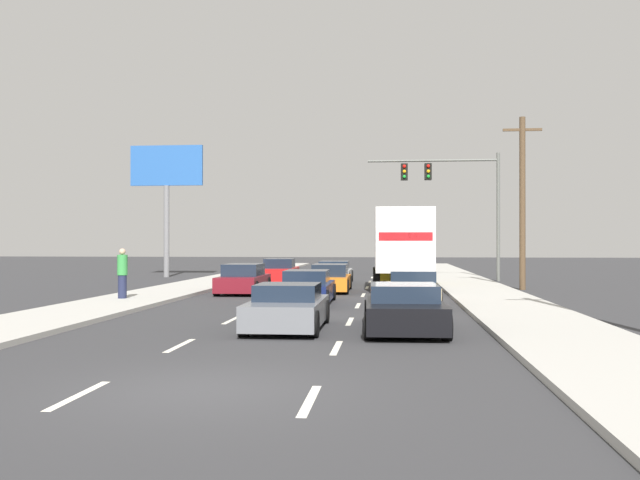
{
  "coord_description": "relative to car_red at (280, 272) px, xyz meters",
  "views": [
    {
      "loc": [
        2.83,
        -10.52,
        2.24
      ],
      "look_at": [
        0.25,
        15.47,
        2.32
      ],
      "focal_mm": 39.69,
      "sensor_mm": 36.0,
      "label": 1
    }
  ],
  "objects": [
    {
      "name": "car_navy",
      "position": [
        3.03,
        -12.95,
        -0.05
      ],
      "size": [
        1.87,
        4.57,
        1.23
      ],
      "color": "#141E4C",
      "rests_on": "ground_plane"
    },
    {
      "name": "box_truck",
      "position": [
        6.55,
        -5.07,
        1.5
      ],
      "size": [
        2.83,
        8.13,
        3.72
      ],
      "color": "white",
      "rests_on": "ground_plane"
    },
    {
      "name": "car_gray",
      "position": [
        3.39,
        -20.35,
        -0.07
      ],
      "size": [
        1.91,
        4.11,
        1.17
      ],
      "color": "slate",
      "rests_on": "ground_plane"
    },
    {
      "name": "car_black",
      "position": [
        6.35,
        -20.38,
        -0.05
      ],
      "size": [
        2.12,
        4.64,
        1.18
      ],
      "color": "black",
      "rests_on": "ground_plane"
    },
    {
      "name": "car_silver",
      "position": [
        2.98,
        0.2,
        -0.06
      ],
      "size": [
        1.9,
        4.42,
        1.21
      ],
      "color": "#B7BABF",
      "rests_on": "ground_plane"
    },
    {
      "name": "car_orange",
      "position": [
        3.32,
        -6.48,
        -0.03
      ],
      "size": [
        1.88,
        4.42,
        1.25
      ],
      "color": "orange",
      "rests_on": "ground_plane"
    },
    {
      "name": "utility_pole_mid",
      "position": [
        12.21,
        -4.35,
        3.6
      ],
      "size": [
        1.8,
        0.28,
        8.13
      ],
      "color": "brown",
      "rests_on": "ground_plane"
    },
    {
      "name": "lane_markings",
      "position": [
        3.18,
        -3.39,
        -0.6
      ],
      "size": [
        3.54,
        62.0,
        0.01
      ],
      "color": "silver",
      "rests_on": "ground_plane"
    },
    {
      "name": "pedestrian_near_corner",
      "position": [
        -3.96,
        -12.77,
        0.47
      ],
      "size": [
        0.38,
        0.38,
        1.87
      ],
      "color": "#1E233F",
      "rests_on": "sidewalk_left"
    },
    {
      "name": "sidewalk_left",
      "position": [
        -3.66,
        -7.8,
        -0.53
      ],
      "size": [
        3.18,
        80.0,
        0.14
      ],
      "primitive_type": "cube",
      "color": "#B2AFA8",
      "rests_on": "ground_plane"
    },
    {
      "name": "sidewalk_right",
      "position": [
        10.02,
        -7.8,
        -0.53
      ],
      "size": [
        3.18,
        80.0,
        0.14
      ],
      "primitive_type": "cube",
      "color": "#B2AFA8",
      "rests_on": "ground_plane"
    },
    {
      "name": "car_maroon",
      "position": [
        -0.36,
        -7.97,
        -0.01
      ],
      "size": [
        1.87,
        4.32,
        1.3
      ],
      "color": "maroon",
      "rests_on": "ground_plane"
    },
    {
      "name": "car_tan",
      "position": [
        6.77,
        -13.5,
        -0.03
      ],
      "size": [
        1.87,
        4.3,
        1.26
      ],
      "color": "tan",
      "rests_on": "ground_plane"
    },
    {
      "name": "ground_plane",
      "position": [
        3.18,
        -2.8,
        -0.6
      ],
      "size": [
        140.0,
        140.0,
        0.0
      ],
      "primitive_type": "plane",
      "color": "#333335"
    },
    {
      "name": "roadside_billboard",
      "position": [
        -8.27,
        5.8,
        5.55
      ],
      "size": [
        4.72,
        0.36,
        8.45
      ],
      "color": "slate",
      "rests_on": "ground_plane"
    },
    {
      "name": "traffic_signal_mast",
      "position": [
        9.19,
        3.15,
        4.99
      ],
      "size": [
        7.61,
        0.69,
        7.4
      ],
      "color": "#595B56",
      "rests_on": "ground_plane"
    },
    {
      "name": "car_red",
      "position": [
        0.0,
        0.0,
        0.0
      ],
      "size": [
        2.0,
        4.56,
        1.34
      ],
      "color": "red",
      "rests_on": "ground_plane"
    }
  ]
}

